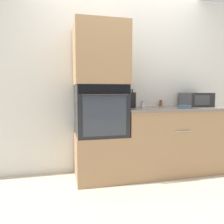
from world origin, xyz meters
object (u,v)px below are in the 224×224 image
object	(u,v)px
microwave	(196,100)
condiment_jar_near	(142,105)
condiment_jar_far	(143,105)
knife_block	(131,100)
wall_oven	(100,110)
bowl	(185,107)
condiment_jar_mid	(161,103)

from	to	relation	value
microwave	condiment_jar_near	world-z (taller)	microwave
microwave	condiment_jar_far	xyz separation A→B (m)	(-0.83, -0.01, -0.06)
microwave	knife_block	bearing A→B (deg)	179.48
wall_oven	condiment_jar_near	xyz separation A→B (m)	(0.57, 0.01, 0.05)
bowl	condiment_jar_far	bearing A→B (deg)	160.12
condiment_jar_mid	microwave	bearing A→B (deg)	-18.95
wall_oven	condiment_jar_far	size ratio (longest dim) A/B	7.40
condiment_jar_mid	condiment_jar_far	distance (m)	0.40
condiment_jar_far	condiment_jar_mid	bearing A→B (deg)	26.68
wall_oven	bowl	xyz separation A→B (m)	(1.13, -0.11, 0.03)
condiment_jar_near	wall_oven	bearing A→B (deg)	-179.18
condiment_jar_mid	condiment_jar_near	bearing A→B (deg)	-147.51
wall_oven	condiment_jar_mid	world-z (taller)	wall_oven
wall_oven	condiment_jar_near	distance (m)	0.58
condiment_jar_near	microwave	bearing A→B (deg)	5.36
wall_oven	condiment_jar_mid	xyz separation A→B (m)	(0.96, 0.25, 0.06)
condiment_jar_far	wall_oven	bearing A→B (deg)	-172.94
knife_block	condiment_jar_mid	xyz separation A→B (m)	(0.52, 0.15, -0.06)
wall_oven	microwave	bearing A→B (deg)	3.54
bowl	condiment_jar_far	xyz separation A→B (m)	(-0.52, 0.19, 0.02)
wall_oven	condiment_jar_far	xyz separation A→B (m)	(0.60, 0.07, 0.06)
wall_oven	bowl	size ratio (longest dim) A/B	3.72
wall_oven	condiment_jar_mid	bearing A→B (deg)	14.76
wall_oven	microwave	world-z (taller)	wall_oven
condiment_jar_mid	condiment_jar_far	xyz separation A→B (m)	(-0.35, -0.18, -0.00)
knife_block	condiment_jar_near	world-z (taller)	knife_block
condiment_jar_near	condiment_jar_mid	distance (m)	0.45
microwave	condiment_jar_mid	distance (m)	0.51
wall_oven	condiment_jar_mid	size ratio (longest dim) A/B	6.78
microwave	condiment_jar_mid	bearing A→B (deg)	161.05
bowl	condiment_jar_far	size ratio (longest dim) A/B	1.99
microwave	bowl	xyz separation A→B (m)	(-0.31, -0.20, -0.08)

